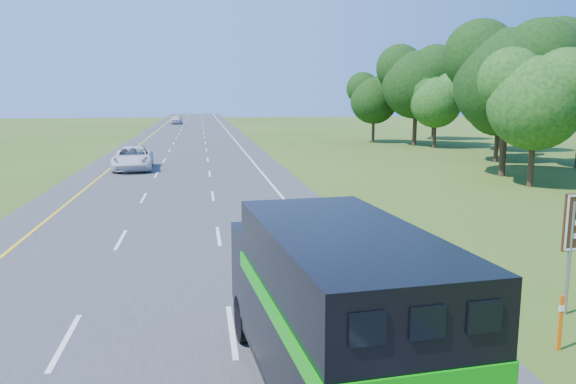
% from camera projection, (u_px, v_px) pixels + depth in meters
% --- Properties ---
extents(road, '(15.00, 260.00, 0.04)m').
position_uv_depth(road, '(187.00, 157.00, 50.62)').
color(road, '#38383A').
rests_on(road, ground).
extents(lane_markings, '(11.15, 260.00, 0.01)m').
position_uv_depth(lane_markings, '(187.00, 156.00, 50.61)').
color(lane_markings, yellow).
rests_on(lane_markings, road).
extents(horse_truck, '(2.94, 7.64, 3.31)m').
position_uv_depth(horse_truck, '(331.00, 310.00, 9.44)').
color(horse_truck, black).
rests_on(horse_truck, road).
extents(white_suv, '(3.12, 6.20, 1.68)m').
position_uv_depth(white_suv, '(133.00, 158.00, 41.37)').
color(white_suv, silver).
rests_on(white_suv, road).
extents(far_car, '(2.28, 5.23, 1.75)m').
position_uv_depth(far_car, '(176.00, 120.00, 110.86)').
color(far_car, silver).
rests_on(far_car, road).
extents(delineator, '(0.10, 0.06, 1.22)m').
position_uv_depth(delineator, '(560.00, 321.00, 11.89)').
color(delineator, '#EC5D0C').
rests_on(delineator, ground).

